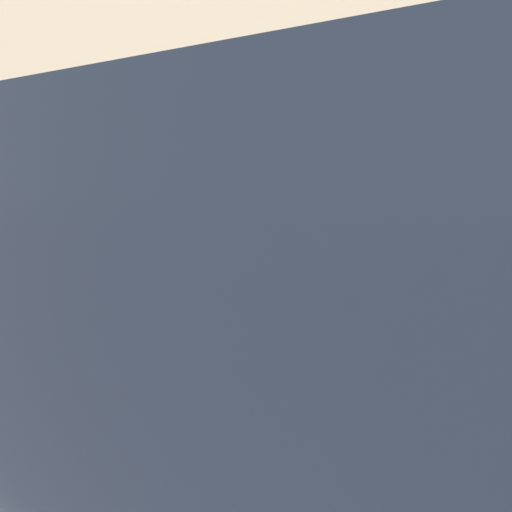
# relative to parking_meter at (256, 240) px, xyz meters

# --- Properties ---
(sidewalk) EXTENTS (24.00, 2.80, 0.13)m
(sidewalk) POSITION_rel_parking_meter_xyz_m (0.02, 1.12, -1.21)
(sidewalk) COLOR #9E9B96
(sidewalk) RESTS_ON ground_plane
(building_facade) EXTENTS (24.00, 0.30, 5.95)m
(building_facade) POSITION_rel_parking_meter_xyz_m (0.02, 3.55, 1.71)
(building_facade) COLOR tan
(building_facade) RESTS_ON ground_plane
(parking_meter) EXTENTS (0.20, 0.13, 1.59)m
(parking_meter) POSITION_rel_parking_meter_xyz_m (0.00, 0.00, 0.00)
(parking_meter) COLOR gray
(parking_meter) RESTS_ON sidewalk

